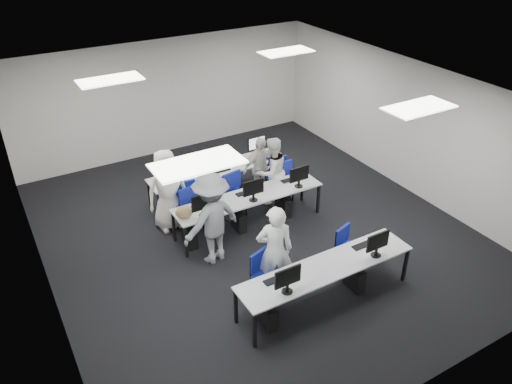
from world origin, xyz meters
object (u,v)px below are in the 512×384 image
student_0 (275,251)px  photographer (212,219)px  chair_5 (186,211)px  chair_0 (267,285)px  chair_1 (348,257)px  chair_7 (277,184)px  chair_2 (189,213)px  student_3 (260,168)px  desk_mid (249,198)px  chair_4 (280,186)px  desk_front (326,269)px  student_2 (167,190)px  chair_3 (232,205)px  student_1 (272,171)px  chair_6 (227,196)px

student_0 → photographer: 1.42m
chair_5 → photographer: 1.52m
chair_0 → chair_1: (1.70, -0.08, -0.02)m
chair_0 → chair_7: size_ratio=0.92×
chair_2 → student_3: size_ratio=0.65×
student_0 → photographer: (-0.52, 1.32, 0.05)m
desk_mid → chair_4: bearing=29.0°
chair_1 → student_0: bearing=156.0°
desk_front → photographer: size_ratio=1.74×
chair_7 → student_2: size_ratio=0.56×
desk_mid → chair_4: chair_4 is taller
chair_5 → chair_3: bearing=-20.6°
desk_mid → student_1: student_1 is taller
chair_2 → chair_3: chair_2 is taller
chair_2 → chair_3: bearing=-3.8°
chair_2 → chair_6: (0.98, 0.21, 0.01)m
desk_mid → chair_7: (1.16, 0.73, -0.37)m
photographer → student_1: bearing=-161.5°
chair_4 → student_0: (-1.81, -2.62, 0.57)m
chair_3 → student_0: student_0 is taller
chair_3 → chair_6: size_ratio=0.94×
chair_1 → student_0: (-1.51, 0.18, 0.60)m
desk_mid → chair_2: size_ratio=3.35×
chair_3 → chair_5: 1.00m
chair_0 → chair_6: chair_6 is taller
desk_mid → chair_6: (-0.08, 0.87, -0.37)m
chair_6 → student_3: student_3 is taller
chair_5 → student_3: 1.96m
chair_6 → photographer: bearing=-135.1°
student_3 → photographer: bearing=-145.4°
chair_0 → chair_2: 2.72m
chair_7 → student_3: student_3 is taller
desk_front → photographer: 2.28m
chair_6 → chair_7: (1.24, -0.13, 0.00)m
student_1 → photographer: bearing=21.8°
desk_mid → chair_4: (1.20, 0.66, -0.38)m
chair_4 → student_2: 2.69m
chair_5 → chair_2: bearing=-70.1°
desk_mid → chair_3: size_ratio=3.49×
desk_front → desk_mid: size_ratio=1.00×
chair_5 → student_2: size_ratio=0.56×
student_1 → student_2: bearing=-15.0°
chair_3 → chair_4: (1.34, 0.17, 0.01)m
chair_0 → student_2: student_2 is taller
student_3 → chair_4: bearing=-37.9°
chair_4 → student_1: student_1 is taller
chair_6 → desk_mid: bearing=-94.8°
student_0 → chair_1: bearing=-164.8°
chair_7 → student_2: 2.65m
chair_5 → student_3: (1.91, 0.17, 0.43)m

